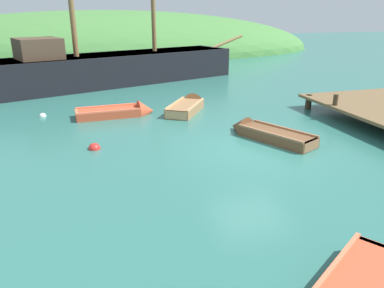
# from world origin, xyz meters

# --- Properties ---
(ground_plane) EXTENTS (120.00, 120.00, 0.00)m
(ground_plane) POSITION_xyz_m (0.00, 0.00, 0.00)
(ground_plane) COLOR #2D6B60
(shore_hill) EXTENTS (48.89, 24.01, 8.79)m
(shore_hill) POSITION_xyz_m (-2.34, 33.63, 0.00)
(shore_hill) COLOR #477F3D
(shore_hill) RESTS_ON ground
(sailing_ship) EXTENTS (18.00, 8.36, 13.10)m
(sailing_ship) POSITION_xyz_m (-3.20, 13.33, 0.69)
(sailing_ship) COLOR black
(sailing_ship) RESTS_ON ground
(rowboat_outer_right) EXTENTS (2.35, 3.48, 0.93)m
(rowboat_outer_right) POSITION_xyz_m (0.97, 1.07, 0.12)
(rowboat_outer_right) COLOR brown
(rowboat_outer_right) RESTS_ON ground
(rowboat_far) EXTENTS (2.59, 3.21, 1.00)m
(rowboat_far) POSITION_xyz_m (-0.58, 5.66, 0.13)
(rowboat_far) COLOR #9E7047
(rowboat_far) RESTS_ON ground
(rowboat_portside) EXTENTS (3.38, 1.21, 1.01)m
(rowboat_portside) POSITION_xyz_m (-3.66, 5.56, 0.11)
(rowboat_portside) COLOR #C64C2D
(rowboat_portside) RESTS_ON ground
(buoy_white) EXTENTS (0.29, 0.29, 0.29)m
(buoy_white) POSITION_xyz_m (-6.91, 6.41, 0.00)
(buoy_white) COLOR white
(buoy_white) RESTS_ON ground
(buoy_red) EXTENTS (0.40, 0.40, 0.40)m
(buoy_red) POSITION_xyz_m (-4.96, 1.61, 0.00)
(buoy_red) COLOR red
(buoy_red) RESTS_ON ground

